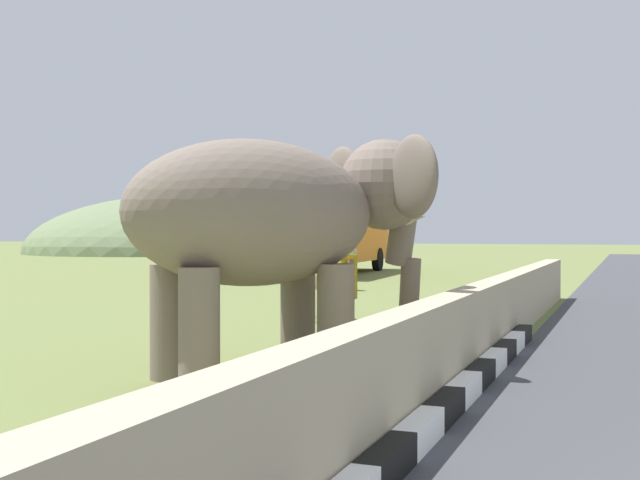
# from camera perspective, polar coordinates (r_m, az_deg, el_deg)

# --- Properties ---
(barrier_parapet) EXTENTS (28.00, 0.36, 1.00)m
(barrier_parapet) POSITION_cam_1_polar(r_m,az_deg,el_deg) (7.39, 6.79, -8.74)
(barrier_parapet) COLOR tan
(barrier_parapet) RESTS_ON ground_plane
(elephant) EXTENTS (3.93, 3.68, 2.88)m
(elephant) POSITION_cam_1_polar(r_m,az_deg,el_deg) (9.38, -2.84, 1.67)
(elephant) COLOR #74655A
(elephant) RESTS_ON ground_plane
(person_handler) EXTENTS (0.52, 0.54, 1.66)m
(person_handler) POSITION_cam_1_polar(r_m,az_deg,el_deg) (10.56, 1.62, -3.60)
(person_handler) COLOR navy
(person_handler) RESTS_ON ground_plane
(bus_orange) EXTENTS (9.74, 3.13, 3.50)m
(bus_orange) POSITION_cam_1_polar(r_m,az_deg,el_deg) (32.29, 0.90, 1.25)
(bus_orange) COLOR orange
(bus_orange) RESTS_ON ground_plane
(cow_near) EXTENTS (1.90, 1.12, 1.23)m
(cow_near) POSITION_cam_1_polar(r_m,az_deg,el_deg) (15.40, 0.11, -2.50)
(cow_near) COLOR tan
(cow_near) RESTS_ON ground_plane
(cow_mid) EXTENTS (1.91, 0.74, 1.23)m
(cow_mid) POSITION_cam_1_polar(r_m,az_deg,el_deg) (27.73, 1.64, -1.14)
(cow_mid) COLOR tan
(cow_mid) RESTS_ON ground_plane
(cow_far) EXTENTS (1.12, 1.90, 1.23)m
(cow_far) POSITION_cam_1_polar(r_m,az_deg,el_deg) (23.41, 0.82, -1.45)
(cow_far) COLOR tan
(cow_far) RESTS_ON ground_plane
(hill_east) EXTENTS (30.97, 24.78, 9.84)m
(hill_east) POSITION_cam_1_polar(r_m,az_deg,el_deg) (69.84, -9.28, -0.83)
(hill_east) COLOR #687B53
(hill_east) RESTS_ON ground_plane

